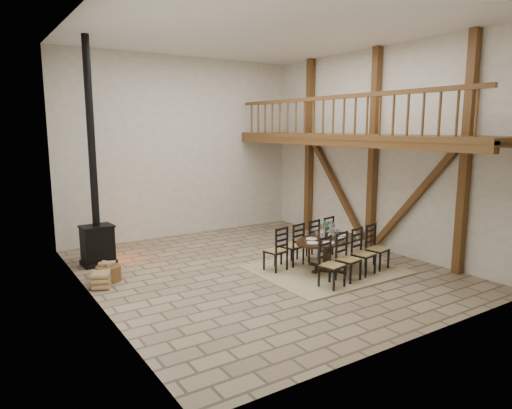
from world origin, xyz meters
TOP-DOWN VIEW (x-y plane):
  - ground at (0.00, 0.00)m, footprint 8.00×8.00m
  - room_shell at (1.19, 0.00)m, footprint 7.02×8.02m
  - rug at (1.18, -0.81)m, footprint 3.00×2.50m
  - dining_table at (1.18, -0.81)m, footprint 2.42×2.26m
  - wood_stove at (-2.89, 2.30)m, footprint 0.74×0.59m
  - log_basket at (-3.01, 1.03)m, footprint 0.49×0.49m
  - log_stack at (-3.25, 0.68)m, footprint 0.43×0.44m

SIDE VIEW (x-z plane):
  - ground at x=0.00m, z-range 0.00..0.00m
  - rug at x=1.18m, z-range 0.00..0.02m
  - log_stack at x=-3.25m, z-range 0.00..0.34m
  - log_basket at x=-3.01m, z-range -0.03..0.38m
  - dining_table at x=1.18m, z-range -0.19..0.90m
  - wood_stove at x=-2.89m, z-range -1.39..3.61m
  - room_shell at x=1.19m, z-range 0.51..5.52m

